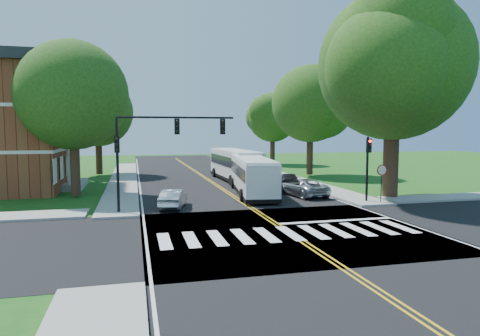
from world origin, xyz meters
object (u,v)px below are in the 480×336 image
object	(u,v)px
hatchback	(173,199)
suv	(303,187)
signal_nw	(158,140)
bus_follow	(235,164)
dark_sedan	(288,180)
signal_ne	(368,160)
bus_lead	(253,175)

from	to	relation	value
hatchback	suv	world-z (taller)	suv
signal_nw	hatchback	size ratio (longest dim) A/B	1.94
bus_follow	dark_sedan	world-z (taller)	bus_follow
signal_ne	bus_lead	world-z (taller)	signal_ne
bus_follow	dark_sedan	bearing A→B (deg)	116.06
signal_nw	bus_follow	distance (m)	17.44
bus_lead	hatchback	size ratio (longest dim) A/B	3.04
signal_nw	dark_sedan	size ratio (longest dim) A/B	1.66
dark_sedan	bus_follow	bearing A→B (deg)	-47.33
signal_nw	dark_sedan	distance (m)	15.04
bus_lead	dark_sedan	bearing A→B (deg)	-136.61
bus_lead	bus_follow	world-z (taller)	bus_follow
suv	bus_follow	bearing A→B (deg)	-84.56
signal_ne	hatchback	size ratio (longest dim) A/B	1.19
bus_follow	hatchback	bearing A→B (deg)	60.44
signal_nw	suv	world-z (taller)	signal_nw
bus_lead	hatchback	distance (m)	8.06
bus_lead	hatchback	bearing A→B (deg)	42.97
suv	dark_sedan	distance (m)	4.79
signal_nw	suv	distance (m)	12.32
suv	dark_sedan	bearing A→B (deg)	-105.38
suv	dark_sedan	xyz separation A→B (m)	(0.59, 4.75, -0.04)
signal_nw	hatchback	distance (m)	4.10
bus_lead	bus_follow	size ratio (longest dim) A/B	0.95
suv	bus_lead	bearing A→B (deg)	-36.39
dark_sedan	signal_ne	bearing A→B (deg)	120.53
signal_nw	hatchback	world-z (taller)	signal_nw
suv	hatchback	bearing A→B (deg)	7.05
signal_ne	bus_lead	size ratio (longest dim) A/B	0.39
hatchback	dark_sedan	world-z (taller)	dark_sedan
hatchback	bus_lead	bearing A→B (deg)	-129.37
bus_lead	suv	world-z (taller)	bus_lead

